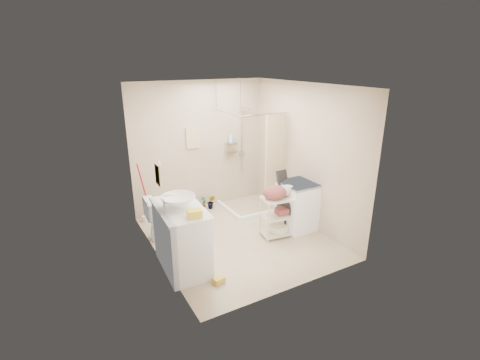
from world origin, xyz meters
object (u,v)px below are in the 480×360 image
Objects in this scene: vanity at (182,238)px; washing_machine at (298,206)px; toilet at (168,216)px; laundry_rack at (279,213)px.

vanity is 2.31m from washing_machine.
washing_machine reaches higher than toilet.
washing_machine is at bearing -108.35° from toilet.
laundry_rack reaches higher than toilet.
vanity reaches higher than washing_machine.
washing_machine reaches higher than laundry_rack.
laundry_rack is (1.85, 0.13, -0.06)m from vanity.
toilet is 2.34m from washing_machine.
laundry_rack is at bearing -115.06° from toilet.
washing_machine is (2.18, -0.84, 0.06)m from toilet.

